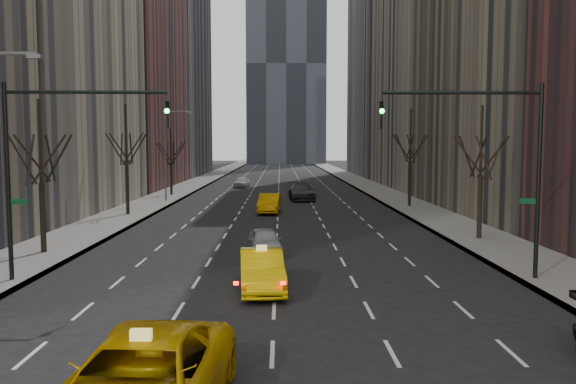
{
  "coord_description": "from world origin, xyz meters",
  "views": [
    {
      "loc": [
        0.23,
        -10.77,
        5.63
      ],
      "look_at": [
        0.57,
        14.83,
        3.5
      ],
      "focal_mm": 35.0,
      "sensor_mm": 36.0,
      "label": 1
    }
  ],
  "objects": [
    {
      "name": "sidewalk_left",
      "position": [
        -12.25,
        70.0,
        0.07
      ],
      "size": [
        4.5,
        320.0,
        0.15
      ],
      "primitive_type": "cube",
      "color": "slate",
      "rests_on": "ground"
    },
    {
      "name": "sidewalk_right",
      "position": [
        12.25,
        70.0,
        0.07
      ],
      "size": [
        4.5,
        320.0,
        0.15
      ],
      "primitive_type": "cube",
      "color": "slate",
      "rests_on": "ground"
    },
    {
      "name": "bld_left_far",
      "position": [
        -21.5,
        66.0,
        22.0
      ],
      "size": [
        14.0,
        28.0,
        44.0
      ],
      "primitive_type": "cube",
      "color": "brown",
      "rests_on": "ground"
    },
    {
      "name": "bld_left_deep",
      "position": [
        -21.5,
        96.0,
        30.0
      ],
      "size": [
        14.0,
        30.0,
        60.0
      ],
      "primitive_type": "cube",
      "color": "slate",
      "rests_on": "ground"
    },
    {
      "name": "bld_right_deep",
      "position": [
        21.5,
        95.0,
        29.0
      ],
      "size": [
        14.0,
        30.0,
        58.0
      ],
      "primitive_type": "cube",
      "color": "slate",
      "rests_on": "ground"
    },
    {
      "name": "tree_lw_b",
      "position": [
        -12.0,
        18.0,
        3.72
      ],
      "size": [
        3.36,
        3.5,
        7.82
      ],
      "color": "black",
      "rests_on": "ground"
    },
    {
      "name": "tree_lw_c",
      "position": [
        -12.0,
        34.0,
        4.04
      ],
      "size": [
        3.36,
        3.5,
        8.74
      ],
      "color": "black",
      "rests_on": "ground"
    },
    {
      "name": "tree_lw_d",
      "position": [
        -12.0,
        52.0,
        3.56
      ],
      "size": [
        3.36,
        3.5,
        7.36
      ],
      "color": "black",
      "rests_on": "ground"
    },
    {
      "name": "tree_rw_b",
      "position": [
        12.0,
        22.0,
        3.72
      ],
      "size": [
        3.36,
        3.5,
        7.82
      ],
      "color": "black",
      "rests_on": "ground"
    },
    {
      "name": "tree_rw_c",
      "position": [
        12.0,
        40.0,
        4.04
      ],
      "size": [
        3.36,
        3.5,
        8.74
      ],
      "color": "black",
      "rests_on": "ground"
    },
    {
      "name": "traffic_mast_left",
      "position": [
        -9.11,
        12.0,
        5.49
      ],
      "size": [
        6.69,
        0.39,
        8.0
      ],
      "color": "black",
      "rests_on": "ground"
    },
    {
      "name": "traffic_mast_right",
      "position": [
        9.11,
        12.0,
        5.49
      ],
      "size": [
        6.69,
        0.39,
        8.0
      ],
      "color": "black",
      "rests_on": "ground"
    },
    {
      "name": "streetlight_far",
      "position": [
        -10.84,
        45.0,
        5.62
      ],
      "size": [
        2.83,
        0.22,
        9.0
      ],
      "color": "slate",
      "rests_on": "ground"
    },
    {
      "name": "taxi_suv",
      "position": [
        -2.54,
        0.04,
        0.9
      ],
      "size": [
        3.44,
        6.67,
        1.8
      ],
      "primitive_type": "imported",
      "rotation": [
        0.0,
        0.0,
        -0.07
      ],
      "color": "#DFA804",
      "rests_on": "ground"
    },
    {
      "name": "taxi_sedan",
      "position": [
        -0.51,
        10.74,
        0.78
      ],
      "size": [
        2.02,
        4.83,
        1.55
      ],
      "primitive_type": "imported",
      "rotation": [
        0.0,
        0.0,
        0.08
      ],
      "color": "yellow",
      "rests_on": "ground"
    },
    {
      "name": "silver_sedan_ahead",
      "position": [
        -0.59,
        17.97,
        0.67
      ],
      "size": [
        2.12,
        4.14,
        1.35
      ],
      "primitive_type": "imported",
      "rotation": [
        0.0,
        0.0,
        0.14
      ],
      "color": "#A6AAAF",
      "rests_on": "ground"
    },
    {
      "name": "far_taxi",
      "position": [
        -0.69,
        35.89,
        0.8
      ],
      "size": [
        1.99,
        4.96,
        1.6
      ],
      "primitive_type": "imported",
      "rotation": [
        0.0,
        0.0,
        -0.06
      ],
      "color": "#EFA105",
      "rests_on": "ground"
    },
    {
      "name": "far_suv_grey",
      "position": [
        2.4,
        46.87,
        0.87
      ],
      "size": [
        2.87,
        6.15,
        1.74
      ],
      "primitive_type": "imported",
      "rotation": [
        0.0,
        0.0,
        0.07
      ],
      "color": "#2A2B2F",
      "rests_on": "ground"
    },
    {
      "name": "far_car_white",
      "position": [
        -5.01,
        64.63,
        0.71
      ],
      "size": [
        2.21,
        4.35,
        1.42
      ],
      "primitive_type": "imported",
      "rotation": [
        0.0,
        0.0,
        -0.13
      ],
      "color": "silver",
      "rests_on": "ground"
    }
  ]
}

